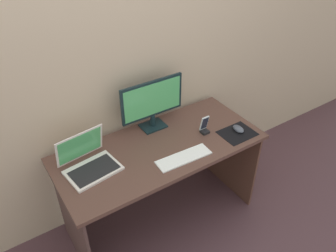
{
  "coord_description": "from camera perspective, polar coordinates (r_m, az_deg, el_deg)",
  "views": [
    {
      "loc": [
        -0.95,
        -1.54,
        2.21
      ],
      "look_at": [
        0.05,
        -0.02,
        0.9
      ],
      "focal_mm": 36.08,
      "sensor_mm": 36.0,
      "label": 1
    }
  ],
  "objects": [
    {
      "name": "ground_plane",
      "position": [
        2.85,
        -1.13,
        -15.0
      ],
      "size": [
        8.0,
        8.0,
        0.0
      ],
      "primitive_type": "plane",
      "color": "#4B3239"
    },
    {
      "name": "phone_in_dock",
      "position": [
        2.45,
        6.18,
        -0.17
      ],
      "size": [
        0.06,
        0.06,
        0.14
      ],
      "color": "black",
      "rests_on": "desk"
    },
    {
      "name": "mouse",
      "position": [
        2.51,
        11.8,
        -0.48
      ],
      "size": [
        0.07,
        0.1,
        0.04
      ],
      "primitive_type": "ellipsoid",
      "rotation": [
        0.0,
        0.0,
        -0.07
      ],
      "color": "#454B59",
      "rests_on": "mousepad"
    },
    {
      "name": "monitor",
      "position": [
        2.4,
        -2.66,
        4.03
      ],
      "size": [
        0.49,
        0.14,
        0.38
      ],
      "color": "black",
      "rests_on": "desk"
    },
    {
      "name": "mousepad",
      "position": [
        2.5,
        11.63,
        -1.19
      ],
      "size": [
        0.25,
        0.2,
        0.0
      ],
      "primitive_type": "cube",
      "color": "black",
      "rests_on": "desk"
    },
    {
      "name": "keyboard_external",
      "position": [
        2.24,
        2.67,
        -5.35
      ],
      "size": [
        0.39,
        0.14,
        0.01
      ],
      "primitive_type": "cube",
      "rotation": [
        0.0,
        0.0,
        -0.05
      ],
      "color": "white",
      "rests_on": "desk"
    },
    {
      "name": "desk",
      "position": [
        2.43,
        -1.29,
        -6.22
      ],
      "size": [
        1.45,
        0.65,
        0.73
      ],
      "color": "#52362E",
      "rests_on": "ground_plane"
    },
    {
      "name": "laptop",
      "position": [
        2.19,
        -13.23,
        -5.95
      ],
      "size": [
        0.36,
        0.32,
        0.23
      ],
      "color": "silver",
      "rests_on": "desk"
    },
    {
      "name": "wall_back",
      "position": [
        2.35,
        -6.57,
        11.38
      ],
      "size": [
        6.0,
        0.04,
        2.5
      ],
      "primitive_type": "cube",
      "color": "#BDAA8D",
      "rests_on": "ground_plane"
    }
  ]
}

